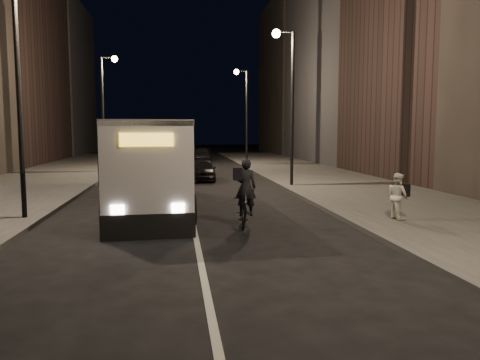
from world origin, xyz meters
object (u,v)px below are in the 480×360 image
object	(u,v)px
cyclist_on_bicycle	(245,204)
city_bus	(150,161)
streetlight_left_far	(106,98)
car_far	(202,154)
streetlight_left_near	(26,59)
car_mid	(164,157)
car_near	(203,170)
streetlight_right_mid	(288,87)
streetlight_right_far	(244,104)
pedestrian_woman	(398,196)

from	to	relation	value
cyclist_on_bicycle	city_bus	bearing A→B (deg)	134.62
streetlight_left_far	car_far	distance (m)	15.80
streetlight_left_near	car_mid	bearing A→B (deg)	80.99
city_bus	car_near	size ratio (longest dim) A/B	3.30
streetlight_right_mid	car_mid	bearing A→B (deg)	113.31
car_near	car_mid	world-z (taller)	car_mid
streetlight_right_far	city_bus	world-z (taller)	streetlight_right_far
car_mid	streetlight_left_near	bearing A→B (deg)	85.95
streetlight_right_far	city_bus	xyz separation A→B (m)	(-6.93, -20.96, -3.53)
streetlight_right_mid	city_bus	xyz separation A→B (m)	(-6.93, -4.96, -3.53)
streetlight_right_far	pedestrian_woman	world-z (taller)	streetlight_right_far
car_near	pedestrian_woman	bearing A→B (deg)	-65.32
car_near	streetlight_left_near	bearing A→B (deg)	-113.92
streetlight_left_far	city_bus	bearing A→B (deg)	-75.99
streetlight_left_near	pedestrian_woman	size ratio (longest dim) A/B	5.32
streetlight_right_far	car_near	size ratio (longest dim) A/B	2.12
cyclist_on_bicycle	car_far	world-z (taller)	cyclist_on_bicycle
car_mid	car_far	xyz separation A→B (m)	(3.65, 7.17, -0.14)
car_mid	city_bus	bearing A→B (deg)	94.79
cyclist_on_bicycle	car_mid	distance (m)	25.85
city_bus	car_far	distance (m)	28.34
city_bus	streetlight_right_mid	bearing A→B (deg)	33.11
car_mid	streetlight_right_mid	bearing A→B (deg)	118.27
streetlight_right_mid	city_bus	world-z (taller)	streetlight_right_mid
car_mid	pedestrian_woman	bearing A→B (deg)	112.47
streetlight_right_mid	streetlight_left_far	world-z (taller)	same
streetlight_right_far	streetlight_left_far	world-z (taller)	same
pedestrian_woman	car_near	size ratio (longest dim) A/B	0.40
streetlight_right_far	car_near	distance (m)	13.24
streetlight_right_far	car_far	size ratio (longest dim) A/B	1.80
car_far	pedestrian_woman	bearing A→B (deg)	-75.42
streetlight_right_far	city_bus	size ratio (longest dim) A/B	0.64
streetlight_left_near	pedestrian_woman	world-z (taller)	streetlight_left_near
streetlight_right_mid	pedestrian_woman	bearing A→B (deg)	-82.51
city_bus	car_near	distance (m)	9.78
streetlight_left_near	car_mid	world-z (taller)	streetlight_left_near
streetlight_right_far	pedestrian_woman	distance (m)	26.41
city_bus	car_mid	world-z (taller)	city_bus
streetlight_right_far	streetlight_left_far	distance (m)	12.24
city_bus	car_mid	distance (m)	20.93
streetlight_right_mid	pedestrian_woman	xyz separation A→B (m)	(1.32, -10.00, -4.44)
cyclist_on_bicycle	car_mid	size ratio (longest dim) A/B	0.46
streetlight_left_near	car_near	size ratio (longest dim) A/B	2.12
streetlight_right_mid	car_near	xyz separation A→B (m)	(-4.22, 4.37, -4.71)
streetlight_right_far	car_far	distance (m)	9.11
cyclist_on_bicycle	pedestrian_woman	distance (m)	5.03
city_bus	pedestrian_woman	world-z (taller)	city_bus
car_near	cyclist_on_bicycle	bearing A→B (deg)	-84.29
car_near	car_mid	bearing A→B (deg)	106.46
cyclist_on_bicycle	pedestrian_woman	bearing A→B (deg)	7.15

